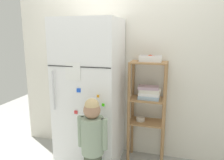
{
  "coord_description": "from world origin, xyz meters",
  "views": [
    {
      "loc": [
        0.63,
        -2.29,
        1.54
      ],
      "look_at": [
        -0.02,
        0.02,
        1.03
      ],
      "focal_mm": 34.57,
      "sensor_mm": 36.0,
      "label": 1
    }
  ],
  "objects_px": {
    "refrigerator": "(90,93)",
    "child_standing": "(92,135)",
    "fruit_bin": "(150,59)",
    "pantry_shelf_unit": "(148,101)"
  },
  "relations": [
    {
      "from": "refrigerator",
      "to": "child_standing",
      "type": "relative_size",
      "value": 1.81
    },
    {
      "from": "child_standing",
      "to": "refrigerator",
      "type": "bearing_deg",
      "value": 113.65
    },
    {
      "from": "refrigerator",
      "to": "child_standing",
      "type": "distance_m",
      "value": 0.6
    },
    {
      "from": "fruit_bin",
      "to": "refrigerator",
      "type": "bearing_deg",
      "value": -166.26
    },
    {
      "from": "refrigerator",
      "to": "pantry_shelf_unit",
      "type": "xyz_separation_m",
      "value": [
        0.67,
        0.16,
        -0.09
      ]
    },
    {
      "from": "pantry_shelf_unit",
      "to": "refrigerator",
      "type": "bearing_deg",
      "value": -166.43
    },
    {
      "from": "child_standing",
      "to": "pantry_shelf_unit",
      "type": "relative_size",
      "value": 0.77
    },
    {
      "from": "pantry_shelf_unit",
      "to": "child_standing",
      "type": "bearing_deg",
      "value": -125.46
    },
    {
      "from": "refrigerator",
      "to": "fruit_bin",
      "type": "bearing_deg",
      "value": 13.74
    },
    {
      "from": "refrigerator",
      "to": "child_standing",
      "type": "xyz_separation_m",
      "value": [
        0.21,
        -0.48,
        -0.28
      ]
    }
  ]
}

